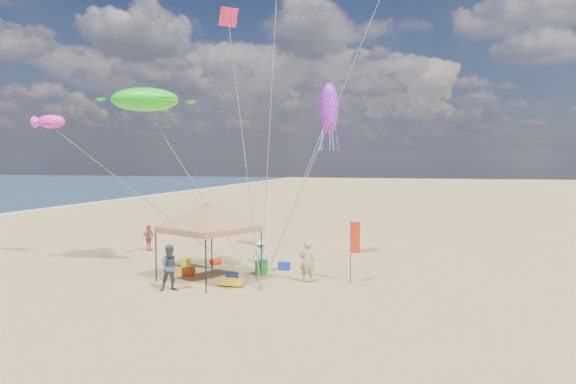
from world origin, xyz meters
name	(u,v)px	position (x,y,z in m)	size (l,w,h in m)	color
ground	(269,294)	(0.00, 0.00, 0.00)	(280.00, 280.00, 0.00)	tan
canopy_tent	(209,204)	(-3.35, 1.71, 3.46)	(6.12, 6.12, 4.16)	black
feather_flag	(354,241)	(3.06, 2.92, 1.88)	(0.42, 0.10, 2.79)	black
cooler_red	(189,272)	(-4.69, 2.37, 0.19)	(0.54, 0.38, 0.38)	#C43F0F
cooler_blue	(284,266)	(-0.69, 4.86, 0.19)	(0.54, 0.38, 0.38)	#122796
bag_navy	(232,277)	(-2.36, 1.97, 0.18)	(0.36, 0.36, 0.60)	#0C1935
bag_orange	(216,261)	(-4.49, 5.20, 0.18)	(0.36, 0.36, 0.60)	#F3320D
chair_green	(261,268)	(-1.44, 3.44, 0.35)	(0.50, 0.50, 0.70)	#17801D
chair_yellow	(184,266)	(-5.19, 2.90, 0.35)	(0.50, 0.50, 0.70)	yellow
crate_grey	(228,283)	(-2.13, 0.92, 0.14)	(0.34, 0.30, 0.28)	gray
beach_cart	(232,282)	(-1.93, 0.90, 0.20)	(0.90, 0.50, 0.24)	gold
person_near_a	(307,262)	(1.00, 2.53, 0.93)	(0.68, 0.44, 1.86)	tan
person_near_b	(171,268)	(-4.13, -0.47, 0.97)	(0.94, 0.73, 1.93)	#39434F
person_near_c	(261,255)	(-1.69, 4.23, 0.79)	(1.02, 0.58, 1.57)	silver
person_far_a	(149,238)	(-10.10, 8.25, 0.78)	(0.92, 0.38, 1.57)	#AF434D
turtle_kite	(145,100)	(-6.75, 2.21, 8.29)	(3.25, 2.60, 1.08)	#1AE81C
fish_kite	(51,122)	(-12.41, 2.81, 7.41)	(1.56, 0.78, 0.69)	#FF2ACD
squid_kite	(329,108)	(0.84, 8.51, 8.29)	(1.05, 1.05, 2.74)	purple
stunt_kite_pink	(228,17)	(-5.41, 9.64, 13.88)	(1.10, 0.04, 1.10)	#FF1A5A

